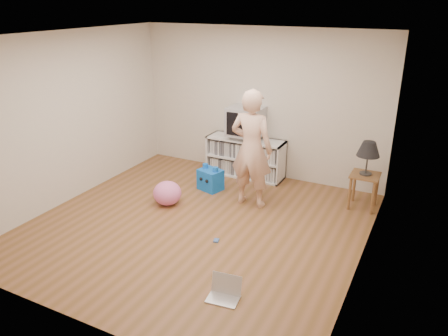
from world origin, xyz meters
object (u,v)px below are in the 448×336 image
object	(u,v)px
side_table	(364,182)
plush_pink	(167,193)
person	(251,149)
laptop	(225,292)
table_lamp	(369,150)
crt_tv	(246,121)
media_unit	(246,157)
plush_blue	(210,179)
dvd_deck	(246,137)

from	to	relation	value
side_table	plush_pink	bearing A→B (deg)	-155.19
person	laptop	world-z (taller)	person
table_lamp	side_table	bearing A→B (deg)	0.00
crt_tv	laptop	bearing A→B (deg)	-69.34
media_unit	person	world-z (taller)	person
media_unit	person	bearing A→B (deg)	-62.28
crt_tv	table_lamp	size ratio (longest dim) A/B	1.17
table_lamp	plush_blue	bearing A→B (deg)	-169.01
dvd_deck	laptop	xyz separation A→B (m)	(1.23, -3.27, -0.67)
side_table	table_lamp	distance (m)	0.53
dvd_deck	side_table	bearing A→B (deg)	-9.79
table_lamp	plush_pink	xyz separation A→B (m)	(-2.74, -1.27, -0.75)
crt_tv	plush_pink	size ratio (longest dim) A/B	1.36
dvd_deck	side_table	world-z (taller)	dvd_deck
laptop	plush_blue	world-z (taller)	plush_blue
media_unit	table_lamp	size ratio (longest dim) A/B	2.72
side_table	laptop	bearing A→B (deg)	-107.51
media_unit	plush_pink	xyz separation A→B (m)	(-0.60, -1.65, -0.16)
side_table	table_lamp	xyz separation A→B (m)	(0.00, 0.00, 0.53)
dvd_deck	person	distance (m)	1.19
dvd_deck	plush_blue	bearing A→B (deg)	-107.65
person	laptop	size ratio (longest dim) A/B	4.92
media_unit	side_table	world-z (taller)	media_unit
media_unit	side_table	size ratio (longest dim) A/B	2.55
crt_tv	dvd_deck	bearing A→B (deg)	90.00
crt_tv	table_lamp	distance (m)	2.18
crt_tv	table_lamp	xyz separation A→B (m)	(2.14, -0.37, -0.08)
media_unit	person	xyz separation A→B (m)	(0.55, -1.05, 0.56)
media_unit	dvd_deck	distance (m)	0.39
crt_tv	side_table	xyz separation A→B (m)	(2.14, -0.37, -0.60)
table_lamp	plush_blue	size ratio (longest dim) A/B	1.17
dvd_deck	crt_tv	bearing A→B (deg)	-90.00
laptop	plush_pink	bearing A→B (deg)	131.13
table_lamp	plush_blue	world-z (taller)	table_lamp
laptop	person	bearing A→B (deg)	99.72
person	plush_pink	xyz separation A→B (m)	(-1.15, -0.60, -0.72)
crt_tv	laptop	size ratio (longest dim) A/B	1.62
crt_tv	side_table	distance (m)	2.26
dvd_deck	table_lamp	xyz separation A→B (m)	(2.14, -0.37, 0.21)
plush_blue	dvd_deck	bearing A→B (deg)	88.41
crt_tv	plush_pink	distance (m)	1.93
table_lamp	person	size ratio (longest dim) A/B	0.28
table_lamp	plush_pink	world-z (taller)	table_lamp
table_lamp	person	bearing A→B (deg)	-157.18
dvd_deck	laptop	size ratio (longest dim) A/B	1.21
side_table	dvd_deck	bearing A→B (deg)	170.21
side_table	plush_pink	distance (m)	3.03
dvd_deck	plush_pink	world-z (taller)	dvd_deck
laptop	table_lamp	bearing A→B (deg)	65.32
side_table	plush_pink	world-z (taller)	side_table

